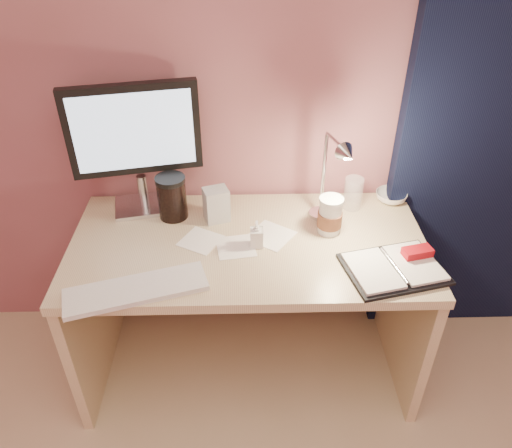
{
  "coord_description": "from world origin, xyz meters",
  "views": [
    {
      "loc": [
        -0.01,
        -0.18,
        1.92
      ],
      "look_at": [
        0.03,
        1.33,
        0.85
      ],
      "focal_mm": 35.0,
      "sensor_mm": 36.0,
      "label": 1
    }
  ],
  "objects_px": {
    "lotion_bottle": "(257,234)",
    "desk_lamp": "(320,175)",
    "keyboard": "(136,290)",
    "monitor": "(135,138)",
    "product_box": "(216,205)",
    "planner": "(396,267)",
    "dark_jar": "(172,199)",
    "clear_cup": "(353,193)",
    "desk": "(249,273)",
    "coffee_cup": "(330,216)",
    "bowl": "(391,197)"
  },
  "relations": [
    {
      "from": "clear_cup",
      "to": "desk_lamp",
      "type": "bearing_deg",
      "value": -138.38
    },
    {
      "from": "lotion_bottle",
      "to": "coffee_cup",
      "type": "bearing_deg",
      "value": 16.16
    },
    {
      "from": "desk",
      "to": "product_box",
      "type": "bearing_deg",
      "value": 146.78
    },
    {
      "from": "lotion_bottle",
      "to": "clear_cup",
      "type": "bearing_deg",
      "value": 32.08
    },
    {
      "from": "desk",
      "to": "coffee_cup",
      "type": "height_order",
      "value": "coffee_cup"
    },
    {
      "from": "keyboard",
      "to": "dark_jar",
      "type": "xyz_separation_m",
      "value": [
        0.08,
        0.46,
        0.07
      ]
    },
    {
      "from": "lotion_bottle",
      "to": "product_box",
      "type": "relative_size",
      "value": 0.77
    },
    {
      "from": "clear_cup",
      "to": "product_box",
      "type": "distance_m",
      "value": 0.58
    },
    {
      "from": "keyboard",
      "to": "desk_lamp",
      "type": "height_order",
      "value": "desk_lamp"
    },
    {
      "from": "planner",
      "to": "desk_lamp",
      "type": "height_order",
      "value": "desk_lamp"
    },
    {
      "from": "product_box",
      "to": "monitor",
      "type": "bearing_deg",
      "value": 143.8
    },
    {
      "from": "desk",
      "to": "lotion_bottle",
      "type": "height_order",
      "value": "lotion_bottle"
    },
    {
      "from": "monitor",
      "to": "lotion_bottle",
      "type": "bearing_deg",
      "value": -42.13
    },
    {
      "from": "desk",
      "to": "planner",
      "type": "bearing_deg",
      "value": -25.49
    },
    {
      "from": "planner",
      "to": "monitor",
      "type": "bearing_deg",
      "value": 142.56
    },
    {
      "from": "desk",
      "to": "dark_jar",
      "type": "bearing_deg",
      "value": 160.14
    },
    {
      "from": "planner",
      "to": "bowl",
      "type": "relative_size",
      "value": 2.91
    },
    {
      "from": "coffee_cup",
      "to": "desk_lamp",
      "type": "relative_size",
      "value": 0.39
    },
    {
      "from": "coffee_cup",
      "to": "monitor",
      "type": "bearing_deg",
      "value": 165.69
    },
    {
      "from": "keyboard",
      "to": "monitor",
      "type": "bearing_deg",
      "value": 78.88
    },
    {
      "from": "bowl",
      "to": "product_box",
      "type": "distance_m",
      "value": 0.77
    },
    {
      "from": "keyboard",
      "to": "bowl",
      "type": "distance_m",
      "value": 1.16
    },
    {
      "from": "dark_jar",
      "to": "planner",
      "type": "bearing_deg",
      "value": -23.48
    },
    {
      "from": "desk",
      "to": "dark_jar",
      "type": "distance_m",
      "value": 0.45
    },
    {
      "from": "coffee_cup",
      "to": "dark_jar",
      "type": "bearing_deg",
      "value": 168.8
    },
    {
      "from": "planner",
      "to": "desk_lamp",
      "type": "distance_m",
      "value": 0.44
    },
    {
      "from": "clear_cup",
      "to": "dark_jar",
      "type": "relative_size",
      "value": 0.83
    },
    {
      "from": "coffee_cup",
      "to": "clear_cup",
      "type": "xyz_separation_m",
      "value": [
        0.13,
        0.18,
        -0.0
      ]
    },
    {
      "from": "desk",
      "to": "bowl",
      "type": "distance_m",
      "value": 0.71
    },
    {
      "from": "dark_jar",
      "to": "desk_lamp",
      "type": "distance_m",
      "value": 0.62
    },
    {
      "from": "lotion_bottle",
      "to": "dark_jar",
      "type": "relative_size",
      "value": 0.66
    },
    {
      "from": "coffee_cup",
      "to": "product_box",
      "type": "distance_m",
      "value": 0.46
    },
    {
      "from": "keyboard",
      "to": "product_box",
      "type": "distance_m",
      "value": 0.51
    },
    {
      "from": "desk",
      "to": "keyboard",
      "type": "bearing_deg",
      "value": -138.09
    },
    {
      "from": "dark_jar",
      "to": "desk_lamp",
      "type": "relative_size",
      "value": 0.42
    },
    {
      "from": "clear_cup",
      "to": "planner",
      "type": "bearing_deg",
      "value": -78.47
    },
    {
      "from": "keyboard",
      "to": "dark_jar",
      "type": "distance_m",
      "value": 0.48
    },
    {
      "from": "planner",
      "to": "lotion_bottle",
      "type": "distance_m",
      "value": 0.53
    },
    {
      "from": "lotion_bottle",
      "to": "desk_lamp",
      "type": "xyz_separation_m",
      "value": [
        0.24,
        0.1,
        0.2
      ]
    },
    {
      "from": "dark_jar",
      "to": "desk_lamp",
      "type": "xyz_separation_m",
      "value": [
        0.58,
        -0.11,
        0.17
      ]
    },
    {
      "from": "product_box",
      "to": "desk_lamp",
      "type": "relative_size",
      "value": 0.36
    },
    {
      "from": "desk",
      "to": "bowl",
      "type": "xyz_separation_m",
      "value": [
        0.63,
        0.21,
        0.25
      ]
    },
    {
      "from": "monitor",
      "to": "keyboard",
      "type": "bearing_deg",
      "value": -96.0
    },
    {
      "from": "desk",
      "to": "keyboard",
      "type": "distance_m",
      "value": 0.57
    },
    {
      "from": "monitor",
      "to": "product_box",
      "type": "bearing_deg",
      "value": -28.92
    },
    {
      "from": "keyboard",
      "to": "desk_lamp",
      "type": "xyz_separation_m",
      "value": [
        0.66,
        0.36,
        0.24
      ]
    },
    {
      "from": "desk",
      "to": "product_box",
      "type": "relative_size",
      "value": 9.64
    },
    {
      "from": "monitor",
      "to": "planner",
      "type": "distance_m",
      "value": 1.12
    },
    {
      "from": "keyboard",
      "to": "coffee_cup",
      "type": "height_order",
      "value": "coffee_cup"
    },
    {
      "from": "bowl",
      "to": "desk_lamp",
      "type": "distance_m",
      "value": 0.47
    }
  ]
}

